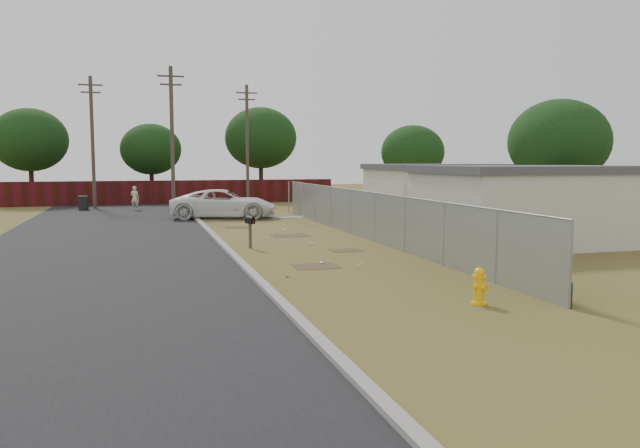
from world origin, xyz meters
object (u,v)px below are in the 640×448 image
object	(u,v)px
fire_hydrant	(479,287)
mailbox	(250,223)
pickup_truck	(224,204)
trash_bin	(83,203)
pedestrian	(135,198)

from	to	relation	value
fire_hydrant	mailbox	bearing A→B (deg)	107.97
pickup_truck	trash_bin	xyz separation A→B (m)	(-8.23, 8.52, -0.35)
pickup_truck	mailbox	bearing A→B (deg)	-171.28
trash_bin	pickup_truck	bearing A→B (deg)	-46.00
fire_hydrant	trash_bin	world-z (taller)	trash_bin
trash_bin	fire_hydrant	bearing A→B (deg)	-70.82
mailbox	pickup_truck	bearing A→B (deg)	86.95
mailbox	pedestrian	bearing A→B (deg)	101.95
pedestrian	fire_hydrant	bearing A→B (deg)	127.07
fire_hydrant	pedestrian	xyz separation A→B (m)	(-7.71, 30.75, 0.38)
mailbox	pickup_truck	distance (m)	12.52
trash_bin	mailbox	bearing A→B (deg)	-70.22
fire_hydrant	pickup_truck	distance (m)	23.32
pedestrian	trash_bin	distance (m)	3.44
mailbox	pedestrian	size ratio (longest dim) A/B	0.75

